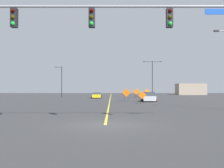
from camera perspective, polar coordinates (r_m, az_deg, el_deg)
name	(u,v)px	position (r m, az deg, el deg)	size (l,w,h in m)	color
ground	(104,125)	(13.17, -1.84, -9.78)	(202.16, 202.16, 0.00)	#38383A
road_centre_stripe	(110,96)	(69.20, -0.51, -2.82)	(0.16, 112.31, 0.01)	yellow
traffic_signal_assembly	(52,26)	(13.85, -14.26, 13.42)	(17.24, 0.44, 6.89)	gray
street_lamp_far_right	(60,80)	(57.43, -12.29, 0.88)	(1.60, 0.24, 7.28)	black
street_lamp_near_left	(151,76)	(56.38, 9.45, 1.99)	(4.42, 0.24, 8.51)	black
construction_sign_right_lane	(126,93)	(38.16, 3.27, -2.22)	(1.35, 0.28, 2.05)	orange
construction_sign_left_lane	(136,92)	(55.48, 5.79, -1.91)	(1.38, 0.06, 2.04)	orange
construction_sign_left_shoulder	(141,96)	(32.20, 7.03, -2.81)	(1.10, 0.13, 1.69)	orange
construction_sign_median_far	(135,92)	(53.20, 5.43, -2.02)	(1.08, 0.08, 1.88)	orange
construction_sign_median_near	(146,92)	(50.76, 8.19, -1.98)	(1.35, 0.34, 2.03)	orange
car_yellow_near	(96,95)	(51.26, -3.93, -2.73)	(2.21, 3.95, 1.24)	gold
car_silver_mid	(148,97)	(37.63, 8.54, -3.13)	(2.28, 3.89, 1.51)	#B7BABF
roadside_building_east	(190,89)	(83.67, 18.10, -1.20)	(9.12, 5.09, 3.75)	gray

